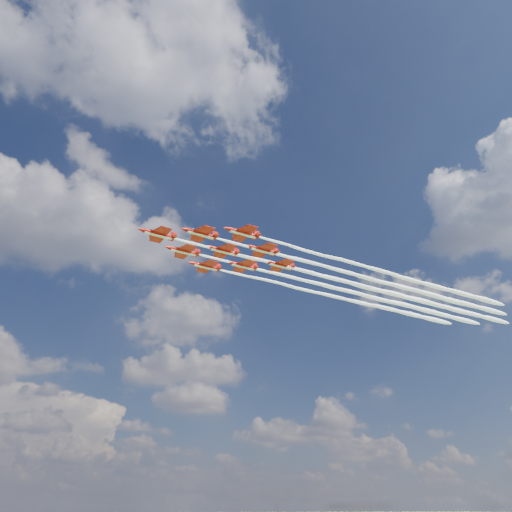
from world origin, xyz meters
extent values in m
cylinder|color=#A40E09|center=(-18.27, -6.73, 72.32)|extent=(8.49, 3.03, 1.16)
cone|color=#A40E09|center=(-23.41, -7.92, 72.32)|extent=(2.32, 1.61, 1.16)
cone|color=#A40E09|center=(-13.44, -5.62, 72.32)|extent=(1.78, 1.39, 1.06)
ellipsoid|color=black|center=(-20.33, -7.21, 72.79)|extent=(2.36, 1.43, 0.76)
cube|color=#A40E09|center=(-17.76, -6.61, 72.26)|extent=(5.48, 10.22, 0.15)
cube|color=#A40E09|center=(-14.16, -5.78, 72.32)|extent=(2.30, 4.04, 0.13)
cube|color=#A40E09|center=(-13.95, -5.74, 73.27)|extent=(1.68, 0.52, 1.90)
cube|color=silver|center=(-18.27, -6.73, 71.79)|extent=(7.93, 2.71, 0.13)
cylinder|color=#A40E09|center=(-7.02, -10.53, 72.32)|extent=(8.49, 3.03, 1.16)
cone|color=#A40E09|center=(-12.16, -11.72, 72.32)|extent=(2.32, 1.61, 1.16)
cone|color=#A40E09|center=(-2.18, -9.41, 72.32)|extent=(1.78, 1.39, 1.06)
ellipsoid|color=black|center=(-9.08, -11.00, 72.79)|extent=(2.36, 1.43, 0.76)
cube|color=#A40E09|center=(-6.51, -10.41, 72.26)|extent=(5.48, 10.22, 0.15)
cube|color=#A40E09|center=(-2.90, -9.58, 72.32)|extent=(2.30, 4.04, 0.13)
cube|color=#A40E09|center=(-2.70, -9.53, 73.27)|extent=(1.68, 0.52, 1.90)
cube|color=silver|center=(-7.02, -10.53, 71.79)|extent=(7.93, 2.71, 0.13)
cylinder|color=#A40E09|center=(-9.82, 1.61, 72.32)|extent=(8.49, 3.03, 1.16)
cone|color=#A40E09|center=(-14.97, 0.42, 72.32)|extent=(2.32, 1.61, 1.16)
cone|color=#A40E09|center=(-4.99, 2.73, 72.32)|extent=(1.78, 1.39, 1.06)
ellipsoid|color=black|center=(-11.88, 1.14, 72.79)|extent=(2.36, 1.43, 0.76)
cube|color=#A40E09|center=(-9.31, 1.73, 72.26)|extent=(5.48, 10.22, 0.15)
cube|color=#A40E09|center=(-5.71, 2.56, 72.32)|extent=(2.30, 4.04, 0.13)
cube|color=#A40E09|center=(-5.50, 2.61, 73.27)|extent=(1.68, 0.52, 1.90)
cube|color=silver|center=(-9.82, 1.61, 71.79)|extent=(7.93, 2.71, 0.13)
cylinder|color=#A40E09|center=(4.23, -14.32, 72.32)|extent=(8.49, 3.03, 1.16)
cone|color=#A40E09|center=(-0.91, -15.51, 72.32)|extent=(2.32, 1.61, 1.16)
cone|color=#A40E09|center=(9.07, -13.21, 72.32)|extent=(1.78, 1.39, 1.06)
ellipsoid|color=black|center=(2.17, -14.80, 72.79)|extent=(2.36, 1.43, 0.76)
cube|color=#A40E09|center=(4.75, -14.20, 72.26)|extent=(5.48, 10.22, 0.15)
cube|color=#A40E09|center=(8.35, -13.37, 72.32)|extent=(2.30, 4.04, 0.13)
cube|color=#A40E09|center=(8.55, -13.33, 73.27)|extent=(1.68, 0.52, 1.90)
cube|color=silver|center=(4.23, -14.32, 71.79)|extent=(7.93, 2.71, 0.13)
cylinder|color=#A40E09|center=(1.43, -2.18, 72.32)|extent=(8.49, 3.03, 1.16)
cone|color=#A40E09|center=(-3.72, -3.37, 72.32)|extent=(2.32, 1.61, 1.16)
cone|color=#A40E09|center=(6.26, -1.07, 72.32)|extent=(1.78, 1.39, 1.06)
ellipsoid|color=black|center=(-0.63, -2.66, 72.79)|extent=(2.36, 1.43, 0.76)
cube|color=#A40E09|center=(1.94, -2.07, 72.26)|extent=(5.48, 10.22, 0.15)
cube|color=#A40E09|center=(5.54, -1.23, 72.32)|extent=(2.30, 4.04, 0.13)
cube|color=#A40E09|center=(5.75, -1.19, 73.27)|extent=(1.68, 0.52, 1.90)
cube|color=silver|center=(1.43, -2.18, 71.79)|extent=(7.93, 2.71, 0.13)
cylinder|color=#A40E09|center=(-1.37, 9.95, 72.32)|extent=(8.49, 3.03, 1.16)
cone|color=#A40E09|center=(-6.52, 8.77, 72.32)|extent=(2.32, 1.61, 1.16)
cone|color=#A40E09|center=(3.46, 11.07, 72.32)|extent=(1.78, 1.39, 1.06)
ellipsoid|color=black|center=(-3.43, 9.48, 72.79)|extent=(2.36, 1.43, 0.76)
cube|color=#A40E09|center=(-0.86, 10.07, 72.26)|extent=(5.48, 10.22, 0.15)
cube|color=#A40E09|center=(2.74, 10.90, 72.32)|extent=(2.30, 4.04, 0.13)
cube|color=#A40E09|center=(2.95, 10.95, 73.27)|extent=(1.68, 0.52, 1.90)
cube|color=silver|center=(-1.37, 9.95, 71.79)|extent=(7.93, 2.71, 0.13)
cylinder|color=#A40E09|center=(12.68, -5.98, 72.32)|extent=(8.49, 3.03, 1.16)
cone|color=#A40E09|center=(7.54, -7.17, 72.32)|extent=(2.32, 1.61, 1.16)
cone|color=#A40E09|center=(17.51, -4.86, 72.32)|extent=(1.78, 1.39, 1.06)
ellipsoid|color=black|center=(10.62, -6.45, 72.79)|extent=(2.36, 1.43, 0.76)
cube|color=#A40E09|center=(13.19, -5.86, 72.26)|extent=(5.48, 10.22, 0.15)
cube|color=#A40E09|center=(16.79, -5.03, 72.32)|extent=(2.30, 4.04, 0.13)
cube|color=#A40E09|center=(17.00, -4.98, 73.27)|extent=(1.68, 0.52, 1.90)
cube|color=silver|center=(12.68, -5.98, 71.79)|extent=(7.93, 2.71, 0.13)
cylinder|color=#A40E09|center=(9.88, 6.16, 72.32)|extent=(8.49, 3.03, 1.16)
cone|color=#A40E09|center=(4.73, 4.97, 72.32)|extent=(2.32, 1.61, 1.16)
cone|color=#A40E09|center=(14.71, 7.27, 72.32)|extent=(1.78, 1.39, 1.06)
ellipsoid|color=black|center=(7.82, 5.68, 72.79)|extent=(2.36, 1.43, 0.76)
cube|color=#A40E09|center=(10.39, 6.28, 72.26)|extent=(5.48, 10.22, 0.15)
cube|color=#A40E09|center=(13.99, 7.11, 72.32)|extent=(2.30, 4.04, 0.13)
cube|color=#A40E09|center=(14.20, 7.16, 73.27)|extent=(1.68, 0.52, 1.90)
cube|color=silver|center=(9.88, 6.16, 71.79)|extent=(7.93, 2.71, 0.13)
cylinder|color=#A40E09|center=(21.13, 2.36, 72.32)|extent=(8.49, 3.03, 1.16)
cone|color=#A40E09|center=(15.98, 1.18, 72.32)|extent=(2.32, 1.61, 1.16)
cone|color=#A40E09|center=(25.96, 3.48, 72.32)|extent=(1.78, 1.39, 1.06)
ellipsoid|color=black|center=(19.07, 1.89, 72.79)|extent=(2.36, 1.43, 0.76)
cube|color=#A40E09|center=(21.64, 2.48, 72.26)|extent=(5.48, 10.22, 0.15)
cube|color=#A40E09|center=(25.24, 3.31, 72.32)|extent=(2.30, 4.04, 0.13)
cube|color=#A40E09|center=(25.45, 3.36, 73.27)|extent=(1.68, 0.52, 1.90)
cube|color=silver|center=(21.13, 2.36, 71.79)|extent=(7.93, 2.71, 0.13)
camera|label=1|loc=(-27.38, -131.58, 4.00)|focal=35.00mm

